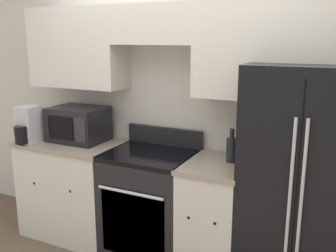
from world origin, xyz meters
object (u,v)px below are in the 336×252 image
object	(u,v)px
refrigerator	(302,184)
bottle	(231,149)
oven_range	(150,203)
microwave	(78,124)

from	to	relation	value
refrigerator	bottle	distance (m)	0.57
oven_range	refrigerator	size ratio (longest dim) A/B	0.64
oven_range	bottle	bearing A→B (deg)	5.70
refrigerator	bottle	world-z (taller)	refrigerator
oven_range	bottle	xyz separation A→B (m)	(0.69, 0.07, 0.56)
oven_range	microwave	distance (m)	1.00
refrigerator	microwave	xyz separation A→B (m)	(-2.01, 0.02, 0.23)
oven_range	bottle	world-z (taller)	bottle
microwave	refrigerator	bearing A→B (deg)	-0.43
bottle	oven_range	bearing A→B (deg)	-174.30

